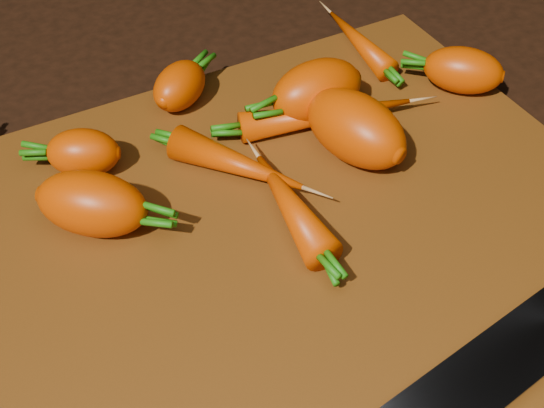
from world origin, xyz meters
name	(u,v)px	position (x,y,z in m)	size (l,w,h in m)	color
ground	(279,247)	(0.00, 0.00, -0.01)	(2.00, 2.00, 0.01)	black
cutting_board	(279,236)	(0.00, 0.00, 0.01)	(0.50, 0.40, 0.01)	#4C290B
carrot_1	(83,153)	(-0.10, 0.13, 0.03)	(0.06, 0.04, 0.04)	#E44400
carrot_2	(92,204)	(-0.11, 0.06, 0.04)	(0.08, 0.05, 0.05)	#E44400
carrot_3	(356,128)	(0.09, 0.04, 0.04)	(0.09, 0.05, 0.05)	#E44400
carrot_4	(317,91)	(0.09, 0.10, 0.04)	(0.08, 0.05, 0.05)	#E44400
carrot_5	(180,86)	(0.00, 0.17, 0.03)	(0.06, 0.04, 0.04)	#E44400
carrot_6	(463,70)	(0.22, 0.07, 0.03)	(0.07, 0.04, 0.04)	#E44400
carrot_7	(358,41)	(0.17, 0.17, 0.02)	(0.11, 0.02, 0.02)	#E44400
carrot_8	(327,114)	(0.09, 0.09, 0.02)	(0.14, 0.03, 0.03)	#E44400
carrot_9	(290,204)	(0.01, 0.01, 0.03)	(0.11, 0.03, 0.03)	#E44400
carrot_10	(238,164)	(0.00, 0.06, 0.03)	(0.11, 0.03, 0.03)	#E44400
knife	(506,360)	(0.06, -0.16, 0.02)	(0.38, 0.09, 0.02)	gray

